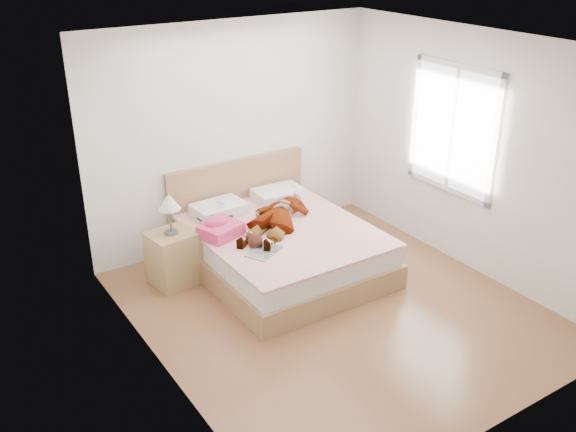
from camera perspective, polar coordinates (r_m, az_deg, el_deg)
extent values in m
plane|color=#502C19|center=(6.52, 4.13, -8.22)|extent=(4.00, 4.00, 0.00)
imported|color=silver|center=(7.09, -0.85, 0.36)|extent=(1.59, 1.45, 0.22)
ellipsoid|color=black|center=(7.23, -6.59, 0.05)|extent=(0.46, 0.54, 0.07)
cube|color=silver|center=(7.15, -5.97, 1.19)|extent=(0.10, 0.11, 0.06)
plane|color=white|center=(5.57, 4.96, 14.94)|extent=(4.00, 4.00, 0.00)
plane|color=silver|center=(7.51, -4.85, 7.23)|extent=(3.60, 0.00, 3.60)
plane|color=white|center=(4.66, 19.62, -5.43)|extent=(3.60, 0.00, 3.60)
plane|color=white|center=(5.11, -11.77, -1.75)|extent=(0.00, 4.00, 4.00)
plane|color=silver|center=(7.10, 16.18, 5.32)|extent=(0.00, 4.00, 4.00)
cube|color=white|center=(7.22, 14.46, 7.48)|extent=(0.02, 1.10, 1.30)
cube|color=silver|center=(6.86, 17.97, 6.18)|extent=(0.04, 0.06, 1.42)
cube|color=silver|center=(7.60, 11.28, 8.63)|extent=(0.04, 0.06, 1.42)
cube|color=silver|center=(7.43, 13.92, 2.47)|extent=(0.04, 1.22, 0.06)
cube|color=silver|center=(7.06, 15.05, 12.76)|extent=(0.04, 1.22, 0.06)
cube|color=silver|center=(7.21, 14.44, 7.48)|extent=(0.03, 0.04, 1.30)
cube|color=brown|center=(7.12, -0.44, -3.90)|extent=(1.78, 2.08, 0.26)
cube|color=silver|center=(7.01, -0.45, -2.17)|extent=(1.70, 2.00, 0.22)
cube|color=white|center=(6.96, -0.45, -1.25)|extent=(1.74, 2.04, 0.03)
cube|color=olive|center=(7.75, -4.50, 1.50)|extent=(1.80, 0.07, 1.00)
cube|color=white|center=(7.31, -6.15, 0.62)|extent=(0.61, 0.44, 0.13)
cube|color=white|center=(7.67, -0.85, 1.95)|extent=(0.60, 0.43, 0.13)
cube|color=#ED4080|center=(6.79, -5.98, -1.27)|extent=(0.50, 0.45, 0.14)
ellipsoid|color=#FF4586|center=(6.79, -6.43, -0.49)|extent=(0.26, 0.20, 0.13)
cube|color=silver|center=(6.47, -2.09, -3.14)|extent=(0.45, 0.40, 0.01)
cube|color=silver|center=(6.40, -2.55, -3.43)|extent=(0.29, 0.31, 0.02)
cube|color=#272727|center=(6.55, -1.67, -2.72)|extent=(0.29, 0.31, 0.02)
cylinder|color=silver|center=(6.50, -1.91, -2.60)|extent=(0.10, 0.10, 0.10)
torus|color=silver|center=(6.51, -1.54, -2.51)|extent=(0.07, 0.03, 0.07)
cylinder|color=black|center=(6.48, -1.91, -2.29)|extent=(0.09, 0.09, 0.00)
ellipsoid|color=black|center=(6.55, -2.92, -2.24)|extent=(0.17, 0.19, 0.13)
ellipsoid|color=beige|center=(6.53, -2.84, -2.21)|extent=(0.09, 0.10, 0.06)
sphere|color=black|center=(6.61, -3.41, -1.87)|extent=(0.10, 0.10, 0.10)
sphere|color=pink|center=(6.61, -3.82, -1.71)|extent=(0.04, 0.04, 0.04)
sphere|color=pink|center=(6.64, -3.32, -1.54)|extent=(0.04, 0.04, 0.04)
ellipsoid|color=black|center=(6.50, -3.09, -2.74)|extent=(0.04, 0.06, 0.03)
ellipsoid|color=black|center=(6.56, -2.31, -2.46)|extent=(0.04, 0.06, 0.03)
cube|color=olive|center=(6.93, -10.12, -3.66)|extent=(0.53, 0.48, 0.58)
cylinder|color=#4D4D4D|center=(6.80, -10.31, -1.42)|extent=(0.17, 0.17, 0.02)
cylinder|color=#505050|center=(6.73, -10.40, -0.29)|extent=(0.03, 0.03, 0.30)
cone|color=white|center=(6.65, -10.53, 1.28)|extent=(0.26, 0.26, 0.17)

